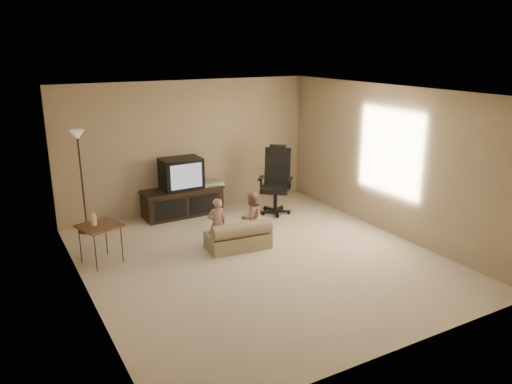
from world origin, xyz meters
The scene contains 9 objects.
floor centered at (0.00, 0.00, 0.00)m, with size 5.50×5.50×0.00m, color beige.
room_shell centered at (0.00, 0.00, 1.52)m, with size 5.50×5.50×5.50m.
tv_stand centered at (-0.27, 2.49, 0.46)m, with size 1.56×0.60×1.11m.
office_chair centered at (1.36, 1.77, 0.46)m, with size 0.84×0.84×1.29m.
side_table centered at (-2.12, 1.05, 0.58)m, with size 0.68×0.68×0.81m.
floor_lamp centered at (-2.06, 2.48, 1.30)m, with size 0.28×0.28×1.78m.
child_sofa centered at (-0.10, 0.51, 0.19)m, with size 1.02×0.64×0.48m.
toddler_left centered at (-0.38, 0.72, 0.41)m, with size 0.30×0.22×0.82m, color tan.
toddler_right centered at (0.21, 0.67, 0.43)m, with size 0.42×0.23×0.86m, color tan.
Camera 1 is at (-3.47, -6.04, 3.13)m, focal length 35.00 mm.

